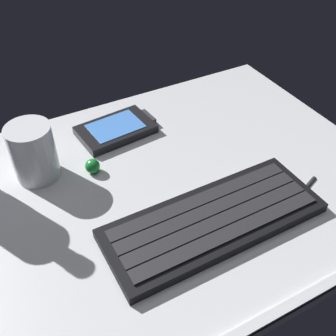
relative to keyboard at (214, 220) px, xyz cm
name	(u,v)px	position (x,y,z in cm)	size (l,w,h in cm)	color
ground_plane	(169,189)	(-1.56, 9.28, -1.79)	(64.00, 48.00, 2.80)	silver
keyboard	(214,220)	(0.00, 0.00, 0.00)	(29.08, 11.20, 1.70)	black
handheld_device	(117,129)	(-3.22, 24.35, -0.08)	(13.30, 8.73, 1.50)	black
juice_cup	(34,154)	(-17.38, 20.26, 3.10)	(6.40, 6.40, 8.50)	silver
trackball_mouse	(92,166)	(-10.13, 17.08, 0.29)	(2.20, 2.20, 2.20)	#198C33
stylus_pen	(300,194)	(13.44, -1.49, -0.46)	(0.70, 0.70, 9.50)	#26262B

